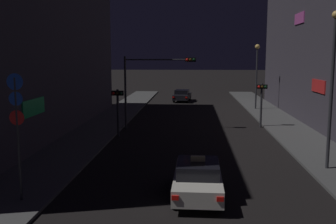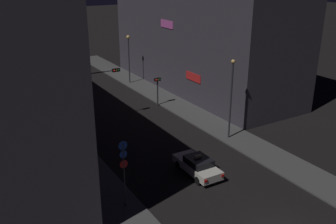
{
  "view_description": "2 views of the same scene",
  "coord_description": "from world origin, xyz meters",
  "views": [
    {
      "loc": [
        -0.1,
        -5.92,
        5.42
      ],
      "look_at": [
        -1.44,
        14.79,
        2.41
      ],
      "focal_mm": 41.19,
      "sensor_mm": 36.0,
      "label": 1
    },
    {
      "loc": [
        -14.81,
        -11.99,
        14.68
      ],
      "look_at": [
        1.27,
        14.85,
        2.82
      ],
      "focal_mm": 40.2,
      "sensor_mm": 36.0,
      "label": 2
    }
  ],
  "objects": [
    {
      "name": "sidewalk_left",
      "position": [
        -7.07,
        25.23,
        0.06
      ],
      "size": [
        3.38,
        54.46,
        0.13
      ],
      "primitive_type": "cube",
      "color": "#4C4C4C",
      "rests_on": "ground_plane"
    },
    {
      "name": "traffic_light_overhead",
      "position": [
        -3.08,
        22.49,
        3.97
      ],
      "size": [
        5.32,
        0.42,
        5.43
      ],
      "color": "#2D2D33",
      "rests_on": "ground_plane"
    },
    {
      "name": "street_lamp_far_block",
      "position": [
        6.31,
        33.52,
        4.5
      ],
      "size": [
        0.48,
        0.48,
        6.49
      ],
      "color": "#2D2D33",
      "rests_on": "sidewalk_right"
    },
    {
      "name": "street_lamp_near_block",
      "position": [
        6.34,
        12.37,
        4.4
      ],
      "size": [
        0.36,
        0.36,
        7.34
      ],
      "color": "#2D2D33",
      "rests_on": "sidewalk_right"
    },
    {
      "name": "sign_pole_left",
      "position": [
        -6.44,
        7.42,
        2.98
      ],
      "size": [
        0.6,
        0.1,
        4.7
      ],
      "color": "#2D2D33",
      "rests_on": "sidewalk_left"
    },
    {
      "name": "traffic_light_right_kerb",
      "position": [
        5.13,
        23.58,
        2.46
      ],
      "size": [
        0.8,
        0.42,
        3.39
      ],
      "color": "#2D2D33",
      "rests_on": "ground_plane"
    },
    {
      "name": "taxi",
      "position": [
        0.12,
        8.58,
        0.74
      ],
      "size": [
        1.87,
        4.48,
        1.62
      ],
      "color": "silver",
      "rests_on": "ground_plane"
    },
    {
      "name": "traffic_light_left_kerb",
      "position": [
        -5.13,
        19.44,
        2.35
      ],
      "size": [
        0.8,
        0.42,
        3.23
      ],
      "color": "#2D2D33",
      "rests_on": "ground_plane"
    },
    {
      "name": "sidewalk_right",
      "position": [
        7.07,
        25.23,
        0.06
      ],
      "size": [
        3.38,
        54.46,
        0.13
      ],
      "primitive_type": "cube",
      "color": "#4C4C4C",
      "rests_on": "ground_plane"
    },
    {
      "name": "far_car",
      "position": [
        -1.38,
        40.52,
        0.73
      ],
      "size": [
        2.22,
        4.6,
        1.42
      ],
      "color": "black",
      "rests_on": "ground_plane"
    }
  ]
}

